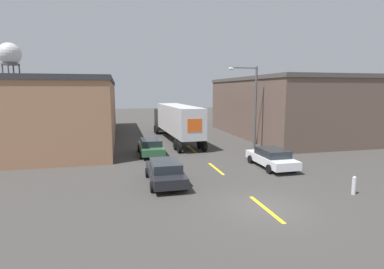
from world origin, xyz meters
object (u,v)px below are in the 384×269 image
at_px(parked_car_right_near, 272,158).
at_px(street_lamp, 252,101).
at_px(parked_car_left_near, 165,171).
at_px(semi_truck, 176,119).
at_px(water_tower, 10,56).
at_px(fire_hydrant, 354,185).
at_px(parked_car_left_far, 151,146).

distance_m(parked_car_right_near, street_lamp, 8.39).
distance_m(parked_car_left_near, street_lamp, 13.88).
bearing_deg(parked_car_right_near, semi_truck, 109.59).
xyz_separation_m(semi_truck, water_tower, (-27.36, 38.16, 10.19)).
height_order(parked_car_right_near, fire_hydrant, parked_car_right_near).
relative_size(parked_car_right_near, water_tower, 0.32).
xyz_separation_m(street_lamp, fire_hydrant, (-0.26, -13.44, -4.04)).
distance_m(street_lamp, fire_hydrant, 14.04).
relative_size(water_tower, street_lamp, 1.96).
xyz_separation_m(water_tower, street_lamp, (33.70, -43.79, -8.01)).
relative_size(parked_car_left_near, parked_car_right_near, 1.00).
relative_size(parked_car_left_far, water_tower, 0.32).
relative_size(semi_truck, fire_hydrant, 15.02).
xyz_separation_m(semi_truck, street_lamp, (6.34, -5.63, 2.18)).
xyz_separation_m(semi_truck, parked_car_left_far, (-3.40, -6.57, -1.63)).
xyz_separation_m(parked_car_left_far, street_lamp, (9.74, 0.94, 3.81)).
bearing_deg(water_tower, parked_car_right_near, -57.96).
distance_m(parked_car_left_near, parked_car_right_near, 8.20).
xyz_separation_m(parked_car_left_near, fire_hydrant, (9.48, -4.31, -0.23)).
distance_m(parked_car_left_near, parked_car_left_far, 8.19).
height_order(semi_truck, water_tower, water_tower).
bearing_deg(parked_car_right_near, street_lamp, 76.45).
bearing_deg(street_lamp, parked_car_left_far, -174.49).
height_order(parked_car_left_near, fire_hydrant, parked_car_left_near).
bearing_deg(parked_car_left_far, street_lamp, 5.51).
xyz_separation_m(semi_truck, parked_car_left_near, (-3.40, -14.76, -1.63)).
bearing_deg(parked_car_left_near, street_lamp, 43.15).
bearing_deg(parked_car_left_far, water_tower, 118.18).
height_order(parked_car_left_near, parked_car_right_near, same).
bearing_deg(parked_car_left_near, water_tower, 114.36).
relative_size(water_tower, fire_hydrant, 15.22).
xyz_separation_m(semi_truck, fire_hydrant, (6.08, -19.07, -1.85)).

